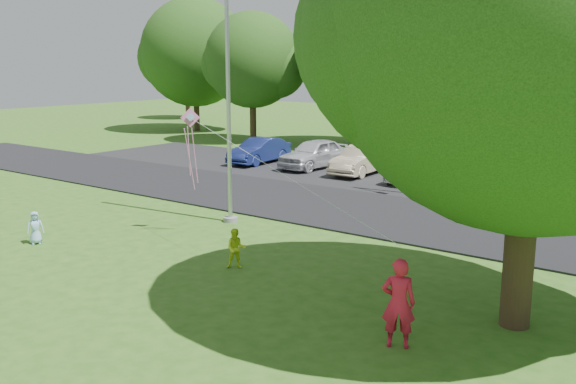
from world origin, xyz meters
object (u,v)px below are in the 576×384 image
Objects in this scene: kite at (195,134)px; street_lamp at (450,104)px; child_blue at (35,228)px; woman at (398,303)px; big_tree at (530,25)px; trash_can at (510,195)px; flagpole at (228,100)px; child_yellow at (236,248)px.

street_lamp is at bearing 24.17° from kite.
woman is at bearing -60.39° from child_blue.
big_tree reaches higher than child_blue.
woman reaches higher than trash_can.
flagpole reaches higher than woman.
big_tree is at bearing -147.28° from woman.
child_blue is (-13.47, -2.41, -5.60)m from big_tree.
child_yellow is 4.35m from kite.
trash_can is 0.10× the size of big_tree.
flagpole is 1.08× the size of kite.
street_lamp is 3.54× the size of woman.
trash_can is at bearing 12.28° from kite.
street_lamp is at bearing 0.59° from child_blue.
child_blue is at bearing -117.40° from flagpole.
woman is 1.65× the size of child_yellow.
flagpole is at bearing 1.70° from child_blue.
child_blue is (-6.39, -1.88, -0.04)m from child_yellow.
woman is 12.09m from child_blue.
flagpole is at bearing 59.03° from kite.
street_lamp reaches higher than woman.
flagpole is 9.23× the size of child_yellow.
big_tree is at bearing -50.35° from kite.
woman is at bearing -57.00° from child_yellow.
flagpole is at bearing 163.37° from big_tree.
trash_can is 12.19m from kite.
flagpole is at bearing -131.97° from trash_can.
flagpole is 0.95× the size of big_tree.
woman is 5.97m from child_yellow.
trash_can is at bearing 11.80° from street_lamp.
child_blue is at bearing 156.67° from child_yellow.
street_lamp is 12.12m from child_yellow.
trash_can is at bearing -7.44° from child_blue.
street_lamp is at bearing 45.65° from child_yellow.
big_tree is at bearing -46.65° from street_lamp.
trash_can is 1.03× the size of child_blue.
big_tree reaches higher than child_yellow.
trash_can is 0.11× the size of kite.
child_yellow is at bearing -175.68° from big_tree.
child_blue is at bearing -25.68° from woman.
big_tree reaches higher than flagpole.
kite is (-8.70, 3.37, 2.36)m from woman.
trash_can is 0.58× the size of woman.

